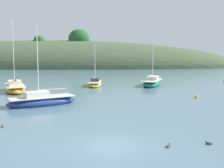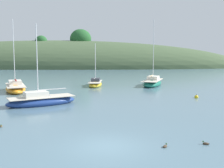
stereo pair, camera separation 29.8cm
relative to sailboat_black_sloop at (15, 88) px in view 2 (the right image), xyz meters
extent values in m
plane|color=slate|center=(13.13, -21.52, -0.44)|extent=(400.00, 400.00, 0.00)
ellipsoid|color=#425638|center=(-11.87, 68.97, -0.44)|extent=(150.00, 36.00, 20.88)
ellipsoid|color=#235628|center=(-0.04, 67.94, 10.55)|extent=(8.17, 7.42, 7.42)
ellipsoid|color=#235628|center=(-14.74, 65.72, 9.65)|extent=(4.49, 4.08, 4.08)
ellipsoid|color=orange|center=(0.02, -0.05, -0.12)|extent=(5.32, 7.75, 1.18)
cube|color=beige|center=(0.02, -0.05, 0.41)|extent=(4.89, 7.13, 0.06)
cube|color=silver|center=(-0.22, 0.49, 0.72)|extent=(2.46, 2.82, 0.61)
cylinder|color=silver|center=(-0.13, 0.29, 4.82)|extent=(0.09, 0.09, 8.81)
cylinder|color=silver|center=(0.51, -1.12, 1.15)|extent=(1.34, 2.85, 0.07)
ellipsoid|color=maroon|center=(0.51, -1.12, 1.20)|extent=(1.40, 2.79, 0.20)
ellipsoid|color=gold|center=(10.36, 6.37, -0.18)|extent=(2.05, 5.95, 0.95)
cube|color=beige|center=(10.36, 6.37, 0.25)|extent=(1.89, 5.48, 0.06)
cube|color=#333842|center=(10.36, 6.84, 0.51)|extent=(1.32, 1.91, 0.53)
cylinder|color=silver|center=(10.36, 6.66, 3.27)|extent=(0.09, 0.09, 6.05)
cylinder|color=silver|center=(10.36, 5.42, 0.90)|extent=(0.08, 2.50, 0.07)
ellipsoid|color=navy|center=(6.27, -9.60, -0.14)|extent=(7.08, 5.53, 1.10)
cube|color=beige|center=(6.27, -9.60, 0.35)|extent=(6.51, 5.09, 0.06)
cube|color=silver|center=(5.80, -9.88, 0.64)|extent=(2.66, 2.43, 0.58)
cylinder|color=silver|center=(5.98, -9.77, 3.92)|extent=(0.09, 0.09, 7.14)
cylinder|color=silver|center=(7.21, -9.03, 1.06)|extent=(2.50, 1.55, 0.07)
ellipsoid|color=#196B56|center=(19.53, 7.08, -0.11)|extent=(4.80, 7.98, 1.21)
cube|color=beige|center=(19.53, 7.08, 0.43)|extent=(4.41, 7.34, 0.06)
cube|color=silver|center=(19.72, 7.66, 0.74)|extent=(2.34, 2.82, 0.62)
cylinder|color=silver|center=(19.65, 7.44, 5.28)|extent=(0.09, 0.09, 9.70)
cylinder|color=silver|center=(19.15, 5.93, 1.18)|extent=(1.06, 3.04, 0.07)
ellipsoid|color=tan|center=(19.15, 5.93, 1.23)|extent=(1.14, 2.96, 0.20)
sphere|color=yellow|center=(22.90, -5.20, -0.32)|extent=(0.44, 0.44, 0.44)
cylinder|color=black|center=(22.90, -5.20, -0.05)|extent=(0.04, 0.04, 0.10)
ellipsoid|color=#473828|center=(16.31, -21.60, -0.40)|extent=(0.35, 0.38, 0.16)
sphere|color=#1E4723|center=(16.40, -21.49, -0.29)|extent=(0.09, 0.09, 0.09)
cone|color=gold|center=(16.44, -21.43, -0.29)|extent=(0.06, 0.06, 0.04)
cone|color=#473828|center=(16.22, -21.72, -0.37)|extent=(0.10, 0.10, 0.08)
ellipsoid|color=brown|center=(5.70, -17.68, -0.40)|extent=(0.32, 0.38, 0.16)
sphere|color=#1E4723|center=(5.76, -17.81, -0.29)|extent=(0.09, 0.09, 0.09)
cone|color=gold|center=(5.79, -17.86, -0.29)|extent=(0.05, 0.06, 0.04)
cone|color=brown|center=(5.63, -17.54, -0.37)|extent=(0.10, 0.10, 0.08)
ellipsoid|color=#473828|center=(18.66, -21.13, -0.40)|extent=(0.38, 0.30, 0.16)
sphere|color=#1E4723|center=(18.53, -21.08, -0.29)|extent=(0.09, 0.09, 0.09)
cone|color=gold|center=(18.47, -21.05, -0.29)|extent=(0.06, 0.05, 0.04)
cone|color=#473828|center=(18.80, -21.19, -0.37)|extent=(0.10, 0.09, 0.08)
camera|label=1|loc=(13.36, -35.51, 4.54)|focal=42.62mm
camera|label=2|loc=(13.66, -35.51, 4.54)|focal=42.62mm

